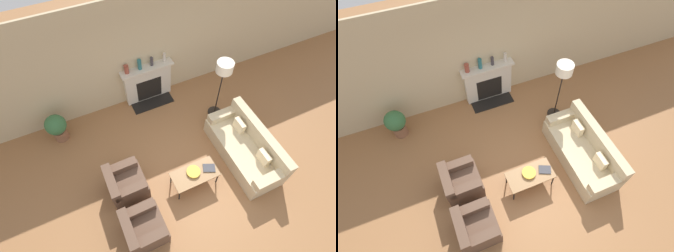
% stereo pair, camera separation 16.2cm
% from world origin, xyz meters
% --- Properties ---
extents(ground_plane, '(18.00, 18.00, 0.00)m').
position_xyz_m(ground_plane, '(0.00, 0.00, 0.00)').
color(ground_plane, '#99663D').
extents(wall_back, '(18.00, 0.06, 2.90)m').
position_xyz_m(wall_back, '(0.00, 2.93, 1.45)').
color(wall_back, '#C6B289').
rests_on(wall_back, ground_plane).
extents(fireplace, '(1.38, 0.59, 1.08)m').
position_xyz_m(fireplace, '(0.08, 2.79, 0.53)').
color(fireplace, beige).
rests_on(fireplace, ground_plane).
extents(couch, '(0.89, 2.05, 0.87)m').
position_xyz_m(couch, '(1.41, 0.12, 0.32)').
color(couch, '#CCB78E').
rests_on(couch, ground_plane).
extents(armchair_near, '(0.76, 0.76, 0.77)m').
position_xyz_m(armchair_near, '(-1.40, -0.54, 0.32)').
color(armchair_near, brown).
rests_on(armchair_near, ground_plane).
extents(armchair_far, '(0.76, 0.76, 0.77)m').
position_xyz_m(armchair_far, '(-1.40, 0.46, 0.32)').
color(armchair_far, brown).
rests_on(armchair_far, ground_plane).
extents(coffee_table, '(1.00, 0.50, 0.44)m').
position_xyz_m(coffee_table, '(0.00, 0.00, 0.40)').
color(coffee_table, olive).
rests_on(coffee_table, ground_plane).
extents(bowl, '(0.30, 0.30, 0.05)m').
position_xyz_m(bowl, '(-0.02, 0.04, 0.47)').
color(bowl, gold).
rests_on(bowl, coffee_table).
extents(book, '(0.31, 0.28, 0.02)m').
position_xyz_m(book, '(0.33, -0.01, 0.45)').
color(book, '#38383D').
rests_on(book, coffee_table).
extents(floor_lamp, '(0.39, 0.39, 1.72)m').
position_xyz_m(floor_lamp, '(1.46, 1.53, 1.43)').
color(floor_lamp, black).
rests_on(floor_lamp, ground_plane).
extents(mantel_vase_left, '(0.11, 0.11, 0.22)m').
position_xyz_m(mantel_vase_left, '(-0.42, 2.80, 1.20)').
color(mantel_vase_left, brown).
rests_on(mantel_vase_left, fireplace).
extents(mantel_vase_center_left, '(0.10, 0.10, 0.27)m').
position_xyz_m(mantel_vase_center_left, '(-0.08, 2.80, 1.22)').
color(mantel_vase_center_left, '#28666B').
rests_on(mantel_vase_center_left, fireplace).
extents(mantel_vase_center_right, '(0.08, 0.08, 0.23)m').
position_xyz_m(mantel_vase_center_right, '(0.23, 2.80, 1.20)').
color(mantel_vase_center_right, '#3D383D').
rests_on(mantel_vase_center_right, fireplace).
extents(mantel_vase_right, '(0.08, 0.08, 0.25)m').
position_xyz_m(mantel_vase_right, '(0.57, 2.80, 1.21)').
color(mantel_vase_right, beige).
rests_on(mantel_vase_right, fireplace).
extents(potted_plant, '(0.50, 0.50, 0.78)m').
position_xyz_m(potted_plant, '(-2.41, 2.44, 0.45)').
color(potted_plant, brown).
rests_on(potted_plant, ground_plane).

